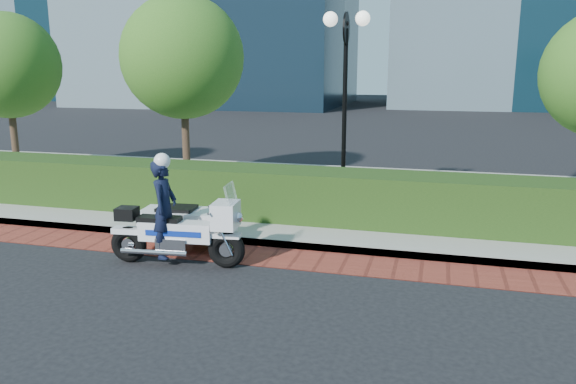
% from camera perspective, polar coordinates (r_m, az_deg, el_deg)
% --- Properties ---
extents(ground, '(120.00, 120.00, 0.00)m').
position_cam_1_polar(ground, '(8.49, -7.37, -9.57)').
color(ground, black).
rests_on(ground, ground).
extents(brick_strip, '(60.00, 1.00, 0.01)m').
position_cam_1_polar(brick_strip, '(9.80, -4.00, -6.39)').
color(brick_strip, maroon).
rests_on(brick_strip, ground).
extents(sidewalk, '(60.00, 8.00, 0.15)m').
position_cam_1_polar(sidewalk, '(13.95, 2.06, -0.32)').
color(sidewalk, gray).
rests_on(sidewalk, ground).
extents(hedge_main, '(18.00, 1.20, 1.00)m').
position_cam_1_polar(hedge_main, '(11.56, -0.64, -0.11)').
color(hedge_main, black).
rests_on(hedge_main, sidewalk).
extents(lamppost, '(1.02, 0.70, 4.21)m').
position_cam_1_polar(lamppost, '(12.62, 5.83, 11.48)').
color(lamppost, black).
rests_on(lamppost, sidewalk).
extents(tree_a, '(3.00, 3.00, 4.58)m').
position_cam_1_polar(tree_a, '(18.30, -26.67, 11.39)').
color(tree_a, '#332319').
rests_on(tree_a, sidewalk).
extents(tree_b, '(3.20, 3.20, 4.89)m').
position_cam_1_polar(tree_b, '(15.24, -10.66, 13.30)').
color(tree_b, '#332319').
rests_on(tree_b, sidewalk).
extents(police_motorcycle, '(2.30, 1.63, 1.86)m').
position_cam_1_polar(police_motorcycle, '(9.64, -11.14, -3.01)').
color(police_motorcycle, black).
rests_on(police_motorcycle, ground).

